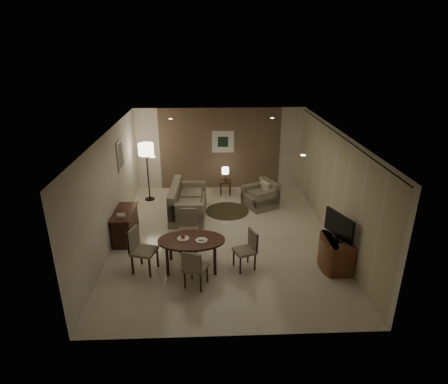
{
  "coord_description": "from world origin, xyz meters",
  "views": [
    {
      "loc": [
        -0.36,
        -8.48,
        4.68
      ],
      "look_at": [
        0.0,
        0.2,
        1.15
      ],
      "focal_mm": 30.0,
      "sensor_mm": 36.0,
      "label": 1
    }
  ],
  "objects_px": {
    "console_desk": "(125,225)",
    "chair_near": "(196,267)",
    "tv_cabinet": "(336,253)",
    "chair_right": "(244,250)",
    "chair_far": "(188,231)",
    "sofa": "(188,200)",
    "armchair": "(260,194)",
    "chair_left": "(144,251)",
    "dining_table": "(192,253)",
    "floor_lamp": "(148,172)",
    "side_table": "(225,188)"
  },
  "relations": [
    {
      "from": "dining_table",
      "to": "sofa",
      "type": "bearing_deg",
      "value": 94.3
    },
    {
      "from": "armchair",
      "to": "chair_left",
      "type": "bearing_deg",
      "value": -67.85
    },
    {
      "from": "sofa",
      "to": "armchair",
      "type": "bearing_deg",
      "value": -75.37
    },
    {
      "from": "dining_table",
      "to": "sofa",
      "type": "distance_m",
      "value": 2.73
    },
    {
      "from": "chair_far",
      "to": "side_table",
      "type": "relative_size",
      "value": 2.05
    },
    {
      "from": "console_desk",
      "to": "chair_far",
      "type": "distance_m",
      "value": 1.7
    },
    {
      "from": "chair_near",
      "to": "chair_far",
      "type": "bearing_deg",
      "value": -59.66
    },
    {
      "from": "console_desk",
      "to": "chair_near",
      "type": "height_order",
      "value": "chair_near"
    },
    {
      "from": "console_desk",
      "to": "chair_left",
      "type": "height_order",
      "value": "chair_left"
    },
    {
      "from": "chair_far",
      "to": "armchair",
      "type": "xyz_separation_m",
      "value": [
        2.04,
        2.4,
        -0.09
      ]
    },
    {
      "from": "chair_right",
      "to": "chair_near",
      "type": "bearing_deg",
      "value": -80.15
    },
    {
      "from": "tv_cabinet",
      "to": "armchair",
      "type": "relative_size",
      "value": 1.02
    },
    {
      "from": "console_desk",
      "to": "chair_far",
      "type": "height_order",
      "value": "chair_far"
    },
    {
      "from": "tv_cabinet",
      "to": "side_table",
      "type": "height_order",
      "value": "tv_cabinet"
    },
    {
      "from": "tv_cabinet",
      "to": "chair_right",
      "type": "height_order",
      "value": "chair_right"
    },
    {
      "from": "side_table",
      "to": "floor_lamp",
      "type": "distance_m",
      "value": 2.52
    },
    {
      "from": "chair_right",
      "to": "sofa",
      "type": "height_order",
      "value": "sofa"
    },
    {
      "from": "dining_table",
      "to": "armchair",
      "type": "distance_m",
      "value": 3.73
    },
    {
      "from": "chair_far",
      "to": "armchair",
      "type": "relative_size",
      "value": 1.1
    },
    {
      "from": "chair_near",
      "to": "chair_left",
      "type": "relative_size",
      "value": 0.87
    },
    {
      "from": "chair_far",
      "to": "console_desk",
      "type": "bearing_deg",
      "value": 161.72
    },
    {
      "from": "chair_right",
      "to": "armchair",
      "type": "xyz_separation_m",
      "value": [
        0.77,
        3.27,
        -0.05
      ]
    },
    {
      "from": "tv_cabinet",
      "to": "chair_near",
      "type": "xyz_separation_m",
      "value": [
        -3.06,
        -0.54,
        0.08
      ]
    },
    {
      "from": "chair_near",
      "to": "chair_right",
      "type": "relative_size",
      "value": 0.99
    },
    {
      "from": "sofa",
      "to": "floor_lamp",
      "type": "bearing_deg",
      "value": 50.55
    },
    {
      "from": "dining_table",
      "to": "chair_far",
      "type": "bearing_deg",
      "value": 98.28
    },
    {
      "from": "chair_far",
      "to": "sofa",
      "type": "distance_m",
      "value": 1.93
    },
    {
      "from": "chair_left",
      "to": "side_table",
      "type": "bearing_deg",
      "value": -6.79
    },
    {
      "from": "console_desk",
      "to": "chair_left",
      "type": "xyz_separation_m",
      "value": [
        0.71,
        -1.46,
        0.12
      ]
    },
    {
      "from": "console_desk",
      "to": "dining_table",
      "type": "distance_m",
      "value": 2.19
    },
    {
      "from": "tv_cabinet",
      "to": "sofa",
      "type": "height_order",
      "value": "sofa"
    },
    {
      "from": "chair_far",
      "to": "floor_lamp",
      "type": "distance_m",
      "value": 3.39
    },
    {
      "from": "floor_lamp",
      "to": "chair_far",
      "type": "bearing_deg",
      "value": -65.94
    },
    {
      "from": "console_desk",
      "to": "chair_left",
      "type": "distance_m",
      "value": 1.63
    },
    {
      "from": "sofa",
      "to": "chair_near",
      "type": "bearing_deg",
      "value": -172.5
    },
    {
      "from": "chair_right",
      "to": "floor_lamp",
      "type": "xyz_separation_m",
      "value": [
        -2.64,
        3.95,
        0.47
      ]
    },
    {
      "from": "chair_left",
      "to": "chair_right",
      "type": "xyz_separation_m",
      "value": [
        2.16,
        0.02,
        -0.06
      ]
    },
    {
      "from": "chair_near",
      "to": "chair_far",
      "type": "xyz_separation_m",
      "value": [
        -0.23,
        1.48,
        0.05
      ]
    },
    {
      "from": "chair_near",
      "to": "chair_right",
      "type": "height_order",
      "value": "chair_right"
    },
    {
      "from": "console_desk",
      "to": "sofa",
      "type": "distance_m",
      "value": 2.04
    },
    {
      "from": "tv_cabinet",
      "to": "dining_table",
      "type": "height_order",
      "value": "tv_cabinet"
    },
    {
      "from": "chair_near",
      "to": "chair_left",
      "type": "xyz_separation_m",
      "value": [
        -1.12,
        0.58,
        0.07
      ]
    },
    {
      "from": "chair_far",
      "to": "chair_left",
      "type": "xyz_separation_m",
      "value": [
        -0.9,
        -0.9,
        0.02
      ]
    },
    {
      "from": "chair_right",
      "to": "floor_lamp",
      "type": "relative_size",
      "value": 0.48
    },
    {
      "from": "chair_near",
      "to": "side_table",
      "type": "height_order",
      "value": "chair_near"
    },
    {
      "from": "chair_left",
      "to": "armchair",
      "type": "height_order",
      "value": "chair_left"
    },
    {
      "from": "tv_cabinet",
      "to": "chair_near",
      "type": "distance_m",
      "value": 3.11
    },
    {
      "from": "tv_cabinet",
      "to": "chair_right",
      "type": "bearing_deg",
      "value": 178.38
    },
    {
      "from": "tv_cabinet",
      "to": "chair_right",
      "type": "relative_size",
      "value": 1.03
    },
    {
      "from": "chair_left",
      "to": "side_table",
      "type": "distance_m",
      "value": 4.71
    }
  ]
}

